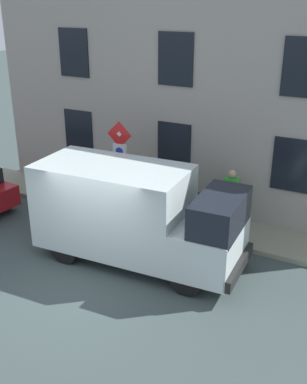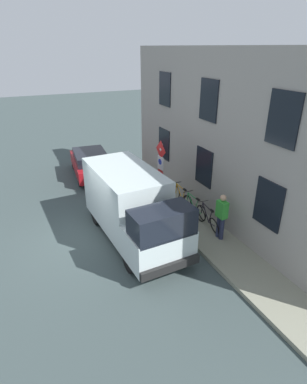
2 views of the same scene
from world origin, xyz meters
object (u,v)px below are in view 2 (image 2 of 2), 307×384
object	(u,v)px
bicycle_black	(208,218)
bicycle_orange	(181,197)
parked_hatchback	(91,163)
pedestrian	(221,215)
sign_post_stacked	(161,168)
bicycle_green	(194,207)
delivery_van	(132,205)

from	to	relation	value
bicycle_black	bicycle_orange	bearing A→B (deg)	5.50
parked_hatchback	pedestrian	distance (m)	8.67
bicycle_black	pedestrian	bearing A→B (deg)	-175.64
pedestrian	sign_post_stacked	bearing A→B (deg)	-77.19
bicycle_black	bicycle_green	world-z (taller)	same
parked_hatchback	bicycle_orange	distance (m)	6.00
bicycle_orange	pedestrian	world-z (taller)	pedestrian
bicycle_black	pedestrian	distance (m)	1.00
bicycle_black	delivery_van	bearing A→B (deg)	80.37
pedestrian	bicycle_green	bearing A→B (deg)	-92.93
delivery_van	pedestrian	bearing A→B (deg)	57.29
bicycle_green	parked_hatchback	bearing A→B (deg)	19.95
sign_post_stacked	bicycle_black	distance (m)	2.87
bicycle_green	pedestrian	xyz separation A→B (m)	(-0.02, -1.84, 0.56)
sign_post_stacked	bicycle_orange	size ratio (longest dim) A/B	1.64
delivery_van	pedestrian	xyz separation A→B (m)	(2.77, -1.58, -0.26)
bicycle_black	pedestrian	xyz separation A→B (m)	(-0.02, -0.82, 0.56)
sign_post_stacked	pedestrian	world-z (taller)	sign_post_stacked
sign_post_stacked	bicycle_black	xyz separation A→B (m)	(0.88, -2.34, -1.41)
bicycle_orange	pedestrian	distance (m)	2.92
bicycle_green	bicycle_orange	size ratio (longest dim) A/B	1.00
parked_hatchback	bicycle_green	world-z (taller)	parked_hatchback
bicycle_black	bicycle_green	bearing A→B (deg)	5.54
parked_hatchback	bicycle_green	size ratio (longest dim) A/B	2.42
delivery_van	bicycle_black	distance (m)	3.00
delivery_van	bicycle_orange	size ratio (longest dim) A/B	3.17
sign_post_stacked	parked_hatchback	distance (m)	5.52
bicycle_green	sign_post_stacked	bearing A→B (deg)	31.30
delivery_van	bicycle_orange	bearing A→B (deg)	111.79
delivery_van	bicycle_green	bearing A→B (deg)	92.44
parked_hatchback	bicycle_orange	xyz separation A→B (m)	(2.64, -5.39, -0.22)
sign_post_stacked	parked_hatchback	xyz separation A→B (m)	(-1.76, 5.10, -1.18)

